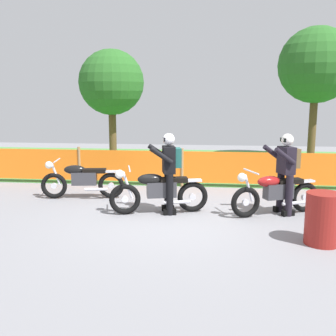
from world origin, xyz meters
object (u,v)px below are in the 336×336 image
at_px(rider_lead, 169,169).
at_px(motorcycle_trailing, 276,193).
at_px(oil_drum, 323,219).
at_px(motorcycle_third, 82,180).
at_px(motorcycle_lead, 158,191).
at_px(rider_trailing, 286,169).

bearing_deg(rider_lead, motorcycle_trailing, 168.64).
distance_m(motorcycle_trailing, oil_drum, 1.71).
xyz_separation_m(motorcycle_third, oil_drum, (4.95, -2.52, -0.02)).
height_order(motorcycle_lead, oil_drum, motorcycle_lead).
xyz_separation_m(motorcycle_trailing, motorcycle_third, (-4.42, 0.89, -0.01)).
bearing_deg(rider_lead, motorcycle_third, -37.51).
bearing_deg(motorcycle_trailing, rider_trailing, -179.49).
relative_size(motorcycle_trailing, oil_drum, 2.18).
bearing_deg(motorcycle_third, rider_lead, 148.39).
relative_size(motorcycle_third, oil_drum, 2.26).
distance_m(motorcycle_trailing, motorcycle_third, 4.51).
distance_m(rider_lead, rider_trailing, 2.42).
bearing_deg(motorcycle_lead, motorcycle_trailing, 169.74).
distance_m(motorcycle_lead, rider_trailing, 2.69).
height_order(motorcycle_third, rider_trailing, rider_trailing).
relative_size(motorcycle_lead, rider_lead, 1.22).
relative_size(motorcycle_third, rider_lead, 1.18).
height_order(motorcycle_third, rider_lead, rider_lead).
bearing_deg(rider_trailing, motorcycle_trailing, 0.51).
relative_size(motorcycle_trailing, motorcycle_third, 0.96).
distance_m(motorcycle_lead, oil_drum, 3.31).
distance_m(motorcycle_trailing, rider_lead, 2.27).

